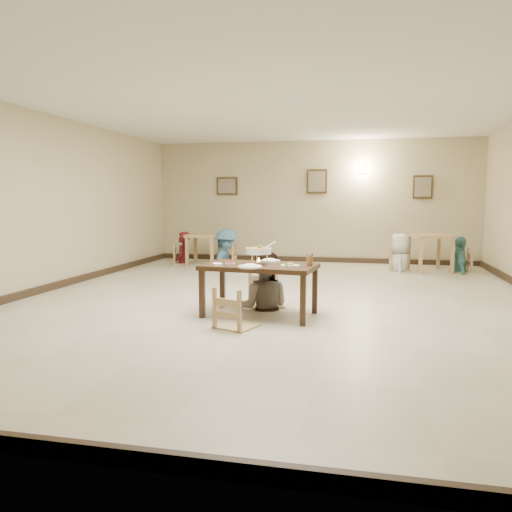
% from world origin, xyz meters
% --- Properties ---
extents(floor, '(10.00, 10.00, 0.00)m').
position_xyz_m(floor, '(0.00, 0.00, 0.00)').
color(floor, '#BEB69E').
rests_on(floor, ground).
extents(ceiling, '(10.00, 10.00, 0.00)m').
position_xyz_m(ceiling, '(0.00, 0.00, 3.00)').
color(ceiling, silver).
rests_on(ceiling, wall_back).
extents(wall_back, '(10.00, 0.00, 10.00)m').
position_xyz_m(wall_back, '(0.00, 5.00, 1.50)').
color(wall_back, tan).
rests_on(wall_back, floor).
extents(wall_front, '(10.00, 0.00, 10.00)m').
position_xyz_m(wall_front, '(0.00, -5.00, 1.50)').
color(wall_front, tan).
rests_on(wall_front, floor).
extents(wall_left, '(0.00, 10.00, 10.00)m').
position_xyz_m(wall_left, '(-4.00, 0.00, 1.50)').
color(wall_left, tan).
rests_on(wall_left, floor).
extents(baseboard_back, '(8.00, 0.06, 0.12)m').
position_xyz_m(baseboard_back, '(0.00, 4.97, 0.06)').
color(baseboard_back, black).
rests_on(baseboard_back, floor).
extents(baseboard_front, '(8.00, 0.06, 0.12)m').
position_xyz_m(baseboard_front, '(0.00, -4.97, 0.06)').
color(baseboard_front, black).
rests_on(baseboard_front, floor).
extents(baseboard_left, '(0.06, 10.00, 0.12)m').
position_xyz_m(baseboard_left, '(-3.97, 0.00, 0.06)').
color(baseboard_left, black).
rests_on(baseboard_left, floor).
extents(picture_a, '(0.55, 0.04, 0.45)m').
position_xyz_m(picture_a, '(-2.20, 4.96, 1.90)').
color(picture_a, '#362611').
rests_on(picture_a, wall_back).
extents(picture_b, '(0.50, 0.04, 0.60)m').
position_xyz_m(picture_b, '(0.10, 4.96, 2.00)').
color(picture_b, '#362611').
rests_on(picture_b, wall_back).
extents(picture_c, '(0.45, 0.04, 0.55)m').
position_xyz_m(picture_c, '(2.60, 4.96, 1.85)').
color(picture_c, '#362611').
rests_on(picture_c, wall_back).
extents(wall_sconce, '(0.16, 0.05, 0.22)m').
position_xyz_m(wall_sconce, '(1.20, 4.96, 2.30)').
color(wall_sconce, '#FFD88C').
rests_on(wall_sconce, wall_back).
extents(main_table, '(1.56, 0.98, 0.69)m').
position_xyz_m(main_table, '(-0.07, -1.06, 0.61)').
color(main_table, '#362314').
rests_on(main_table, floor).
extents(chair_far, '(0.49, 0.49, 1.03)m').
position_xyz_m(chair_far, '(-0.11, -0.45, 0.52)').
color(chair_far, tan).
rests_on(chair_far, floor).
extents(chair_near, '(0.44, 0.44, 0.94)m').
position_xyz_m(chair_near, '(-0.22, -1.73, 0.47)').
color(chair_near, tan).
rests_on(chair_near, floor).
extents(main_diner, '(0.87, 0.71, 1.65)m').
position_xyz_m(main_diner, '(-0.13, -0.57, 0.83)').
color(main_diner, gray).
rests_on(main_diner, floor).
extents(curry_warmer, '(0.38, 0.34, 0.30)m').
position_xyz_m(curry_warmer, '(-0.09, -1.05, 0.87)').
color(curry_warmer, silver).
rests_on(curry_warmer, main_table).
extents(rice_plate_far, '(0.30, 0.30, 0.07)m').
position_xyz_m(rice_plate_far, '(0.00, -0.74, 0.71)').
color(rice_plate_far, white).
rests_on(rice_plate_far, main_table).
extents(rice_plate_near, '(0.31, 0.31, 0.07)m').
position_xyz_m(rice_plate_near, '(-0.13, -1.40, 0.71)').
color(rice_plate_near, white).
rests_on(rice_plate_near, main_table).
extents(fried_plate, '(0.25, 0.25, 0.05)m').
position_xyz_m(fried_plate, '(0.36, -1.19, 0.71)').
color(fried_plate, white).
rests_on(fried_plate, main_table).
extents(chili_dish, '(0.12, 0.12, 0.03)m').
position_xyz_m(chili_dish, '(-0.47, -1.10, 0.70)').
color(chili_dish, white).
rests_on(chili_dish, main_table).
extents(napkin_cutlery, '(0.20, 0.23, 0.03)m').
position_xyz_m(napkin_cutlery, '(-0.59, -1.26, 0.70)').
color(napkin_cutlery, white).
rests_on(napkin_cutlery, main_table).
extents(drink_glass, '(0.08, 0.08, 0.17)m').
position_xyz_m(drink_glass, '(0.59, -1.04, 0.77)').
color(drink_glass, white).
rests_on(drink_glass, main_table).
extents(bg_table_left, '(0.73, 0.73, 0.73)m').
position_xyz_m(bg_table_left, '(-2.48, 3.84, 0.59)').
color(bg_table_left, tan).
rests_on(bg_table_left, floor).
extents(bg_table_right, '(1.00, 1.00, 0.80)m').
position_xyz_m(bg_table_right, '(2.67, 3.78, 0.66)').
color(bg_table_right, tan).
rests_on(bg_table_right, floor).
extents(bg_chair_ll, '(0.43, 0.43, 0.91)m').
position_xyz_m(bg_chair_ll, '(-3.03, 3.89, 0.45)').
color(bg_chair_ll, tan).
rests_on(bg_chair_ll, floor).
extents(bg_chair_lr, '(0.44, 0.44, 0.93)m').
position_xyz_m(bg_chair_lr, '(-1.93, 3.90, 0.46)').
color(bg_chair_lr, tan).
rests_on(bg_chair_lr, floor).
extents(bg_chair_rl, '(0.41, 0.41, 0.88)m').
position_xyz_m(bg_chair_rl, '(2.05, 3.84, 0.44)').
color(bg_chair_rl, tan).
rests_on(bg_chair_rl, floor).
extents(bg_chair_rr, '(0.45, 0.45, 0.97)m').
position_xyz_m(bg_chair_rr, '(3.29, 3.84, 0.48)').
color(bg_chair_rr, tan).
rests_on(bg_chair_rr, floor).
extents(bg_diner_a, '(0.45, 0.62, 1.56)m').
position_xyz_m(bg_diner_a, '(-3.03, 3.89, 0.78)').
color(bg_diner_a, '#501116').
rests_on(bg_diner_a, floor).
extents(bg_diner_b, '(0.70, 1.15, 1.74)m').
position_xyz_m(bg_diner_b, '(-1.93, 3.90, 0.87)').
color(bg_diner_b, teal).
rests_on(bg_diner_b, floor).
extents(bg_diner_c, '(0.55, 0.81, 1.63)m').
position_xyz_m(bg_diner_c, '(2.05, 3.84, 0.81)').
color(bg_diner_c, silver).
rests_on(bg_diner_c, floor).
extents(bg_diner_d, '(0.42, 0.92, 1.55)m').
position_xyz_m(bg_diner_d, '(3.29, 3.84, 0.77)').
color(bg_diner_d, teal).
rests_on(bg_diner_d, floor).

